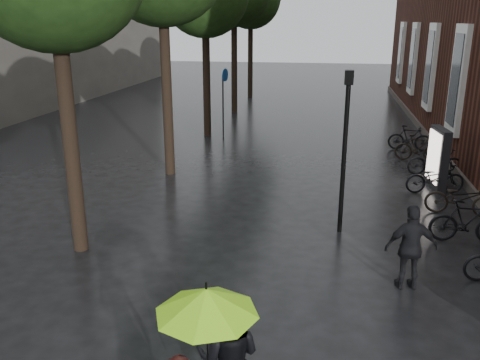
% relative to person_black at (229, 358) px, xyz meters
% --- Properties ---
extents(person_black, '(0.86, 0.67, 1.75)m').
position_rel_person_black_xyz_m(person_black, '(0.00, 0.00, 0.00)').
color(person_black, black).
rests_on(person_black, ground).
extents(lime_umbrella, '(1.15, 1.15, 1.70)m').
position_rel_person_black_xyz_m(lime_umbrella, '(-0.11, -0.62, 1.17)').
color(lime_umbrella, black).
rests_on(lime_umbrella, ground).
extents(pedestrian_walking, '(1.04, 0.59, 1.68)m').
position_rel_person_black_xyz_m(pedestrian_walking, '(2.73, 3.85, -0.04)').
color(pedestrian_walking, black).
rests_on(pedestrian_walking, ground).
extents(parked_bicycles, '(2.18, 12.98, 1.02)m').
position_rel_person_black_xyz_m(parked_bicycles, '(4.48, 8.90, -0.40)').
color(parked_bicycles, black).
rests_on(parked_bicycles, ground).
extents(ad_lightbox, '(0.28, 1.23, 1.85)m').
position_rel_person_black_xyz_m(ad_lightbox, '(4.40, 10.33, 0.06)').
color(ad_lightbox, black).
rests_on(ad_lightbox, ground).
extents(lamp_post, '(0.20, 0.20, 3.86)m').
position_rel_person_black_xyz_m(lamp_post, '(1.48, 6.38, 1.47)').
color(lamp_post, black).
rests_on(lamp_post, ground).
extents(cycle_sign, '(0.16, 0.54, 2.96)m').
position_rel_person_black_xyz_m(cycle_sign, '(-3.37, 16.06, 1.08)').
color(cycle_sign, '#262628').
rests_on(cycle_sign, ground).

